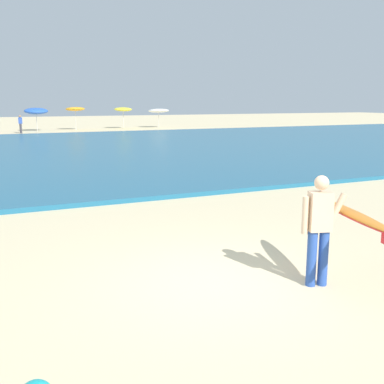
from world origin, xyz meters
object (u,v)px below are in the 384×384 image
Objects in this scene: beach_umbrella_3 at (75,109)px; beach_umbrella_4 at (123,109)px; beach_umbrella_2 at (36,111)px; surfer_with_board at (334,221)px; beach_umbrella_5 at (159,111)px; beachgoer_near_row_left at (20,124)px.

beach_umbrella_3 is 4.86m from beach_umbrella_4.
beach_umbrella_2 is 3.66m from beach_umbrella_3.
surfer_with_board is 39.79m from beach_umbrella_2.
beach_umbrella_5 is (3.85, 0.08, -0.17)m from beach_umbrella_4.
beach_umbrella_3 is 5.99m from beachgoer_near_row_left.
beach_umbrella_4 is 10.57m from beachgoer_near_row_left.
beach_umbrella_2 is at bearing 55.81° from beachgoer_near_row_left.
beach_umbrella_2 is at bearing -176.56° from beach_umbrella_5.
beach_umbrella_3 is (3.10, 40.13, 0.98)m from surfer_with_board.
beach_umbrella_5 is (12.35, 0.74, -0.09)m from beach_umbrella_2.
beach_umbrella_4 is 3.86m from beach_umbrella_5.
beach_umbrella_4 is at bearing 78.87° from surfer_with_board.
beach_umbrella_2 reaches higher than beach_umbrella_5.
beach_umbrella_5 is at bearing 3.44° from beach_umbrella_2.
beach_umbrella_3 is 1.02× the size of beach_umbrella_5.
beach_umbrella_3 is 1.42× the size of beachgoer_near_row_left.
beach_umbrella_5 is at bearing 1.17° from beach_umbrella_4.
beachgoer_near_row_left is at bearing -124.19° from beach_umbrella_2.
beach_umbrella_2 is 1.41× the size of beachgoer_near_row_left.
beach_umbrella_3 reaches higher than surfer_with_board.
beachgoer_near_row_left is (-10.08, -2.99, -1.10)m from beach_umbrella_4.
beach_umbrella_4 is at bearing 4.47° from beach_umbrella_2.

